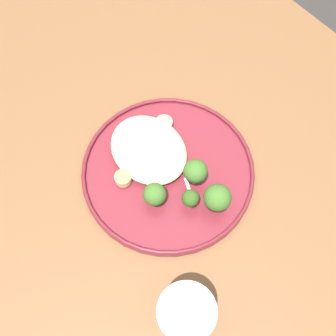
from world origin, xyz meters
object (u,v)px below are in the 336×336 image
Objects in this scene: broccoli_floret_small_sprig at (195,171)px; broccoli_floret_right_tilted at (191,199)px; seared_scallop_half_hidden at (123,178)px; seared_scallop_rear_pale at (164,124)px; broccoli_floret_split_head at (155,194)px; dinner_plate at (168,171)px; water_glass at (185,317)px; broccoli_floret_rear_charred at (217,198)px; seared_scallop_front_small at (147,151)px; seared_scallop_on_noodles at (154,139)px.

broccoli_floret_small_sprig is 0.04m from broccoli_floret_right_tilted.
seared_scallop_half_hidden is at bearing 50.43° from broccoli_floret_small_sprig.
broccoli_floret_split_head is at bearing 135.02° from seared_scallop_rear_pale.
dinner_plate is 2.85× the size of water_glass.
broccoli_floret_rear_charred is (-0.13, -0.09, 0.02)m from seared_scallop_half_hidden.
water_glass is at bearing 164.50° from seared_scallop_half_hidden.
seared_scallop_rear_pale is (0.07, -0.05, 0.01)m from dinner_plate.
seared_scallop_half_hidden is 0.49× the size of broccoli_floret_rear_charred.
broccoli_floret_split_head is 0.47× the size of water_glass.
dinner_plate is 0.05m from seared_scallop_front_small.
broccoli_floret_split_head reaches higher than seared_scallop_half_hidden.
broccoli_floret_rear_charred is 0.04m from broccoli_floret_right_tilted.
broccoli_floret_split_head reaches higher than dinner_plate.
broccoli_floret_rear_charred is at bearing -168.99° from dinner_plate.
broccoli_floret_rear_charred is (-0.10, -0.02, 0.04)m from dinner_plate.
broccoli_floret_rear_charred is at bearing 169.93° from seared_scallop_rear_pale.
broccoli_floret_split_head is 0.06m from broccoli_floret_right_tilted.
broccoli_floret_right_tilted is 0.18m from water_glass.
broccoli_floret_right_tilted is at bearing 48.15° from broccoli_floret_rear_charred.
seared_scallop_on_noodles is 0.11m from broccoli_floret_split_head.
seared_scallop_on_noodles is 0.10m from broccoli_floret_small_sprig.
broccoli_floret_right_tilted reaches higher than seared_scallop_half_hidden.
broccoli_floret_rear_charred is at bearing -179.02° from seared_scallop_on_noodles.
dinner_plate is 0.24m from water_glass.
seared_scallop_on_noodles is at bearing -37.81° from broccoli_floret_split_head.
dinner_plate is 0.11m from broccoli_floret_rear_charred.
water_glass is (-0.17, 0.08, 0.01)m from broccoli_floret_split_head.
seared_scallop_on_noodles is 0.48× the size of broccoli_floret_rear_charred.
broccoli_floret_split_head is at bearing 142.19° from seared_scallop_on_noodles.
broccoli_floret_rear_charred reaches higher than seared_scallop_front_small.
broccoli_floret_rear_charred is at bearing -145.58° from seared_scallop_half_hidden.
dinner_plate is at bearing -170.81° from seared_scallop_front_small.
broccoli_floret_small_sprig reaches higher than broccoli_floret_rear_charred.
water_glass is (-0.25, 0.13, 0.02)m from seared_scallop_front_small.
broccoli_floret_rear_charred reaches higher than seared_scallop_half_hidden.
broccoli_floret_split_head reaches higher than seared_scallop_rear_pale.
broccoli_floret_right_tilted is (0.03, 0.03, -0.01)m from broccoli_floret_rear_charred.
water_glass reaches higher than broccoli_floret_right_tilted.
broccoli_floret_split_head is (-0.09, 0.07, 0.02)m from seared_scallop_on_noodles.
seared_scallop_rear_pale is at bearing -34.66° from dinner_plate.
seared_scallop_on_noodles is 0.63× the size of broccoli_floret_right_tilted.
seared_scallop_half_hidden is 0.65× the size of broccoli_floret_right_tilted.
water_glass is (-0.27, 0.18, 0.02)m from seared_scallop_rear_pale.
seared_scallop_front_small is at bearing -75.31° from seared_scallop_half_hidden.
dinner_plate is 4.88× the size of broccoli_floret_small_sprig.
broccoli_floret_small_sprig reaches higher than seared_scallop_front_small.
broccoli_floret_small_sprig is (-0.11, 0.03, 0.03)m from seared_scallop_rear_pale.
water_glass is (-0.13, 0.12, 0.01)m from broccoli_floret_right_tilted.
broccoli_floret_small_sprig is at bearing -100.77° from broccoli_floret_split_head.
broccoli_floret_rear_charred is at bearing -56.00° from water_glass.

